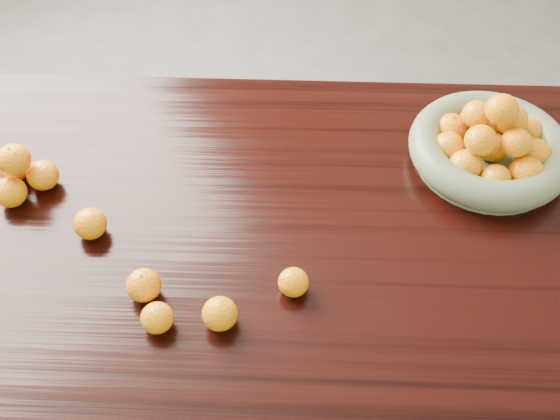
{
  "coord_description": "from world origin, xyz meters",
  "views": [
    {
      "loc": [
        0.03,
        -0.83,
        1.79
      ],
      "look_at": [
        0.01,
        -0.02,
        0.83
      ],
      "focal_mm": 40.0,
      "sensor_mm": 36.0,
      "label": 1
    }
  ],
  "objects_px": {
    "dining_table": "(278,252)",
    "orange_pyramid": "(20,173)",
    "fruit_bowl": "(491,147)",
    "loose_orange_0": "(144,285)"
  },
  "relations": [
    {
      "from": "fruit_bowl",
      "to": "loose_orange_0",
      "type": "bearing_deg",
      "value": -151.76
    },
    {
      "from": "fruit_bowl",
      "to": "loose_orange_0",
      "type": "xyz_separation_m",
      "value": [
        -0.73,
        -0.39,
        -0.02
      ]
    },
    {
      "from": "fruit_bowl",
      "to": "dining_table",
      "type": "bearing_deg",
      "value": -155.9
    },
    {
      "from": "dining_table",
      "to": "fruit_bowl",
      "type": "distance_m",
      "value": 0.54
    },
    {
      "from": "dining_table",
      "to": "orange_pyramid",
      "type": "height_order",
      "value": "orange_pyramid"
    },
    {
      "from": "dining_table",
      "to": "fruit_bowl",
      "type": "xyz_separation_m",
      "value": [
        0.48,
        0.21,
        0.14
      ]
    },
    {
      "from": "dining_table",
      "to": "orange_pyramid",
      "type": "xyz_separation_m",
      "value": [
        -0.57,
        0.09,
        0.14
      ]
    },
    {
      "from": "dining_table",
      "to": "loose_orange_0",
      "type": "distance_m",
      "value": 0.33
    },
    {
      "from": "orange_pyramid",
      "to": "loose_orange_0",
      "type": "distance_m",
      "value": 0.42
    },
    {
      "from": "dining_table",
      "to": "fruit_bowl",
      "type": "bearing_deg",
      "value": 24.1
    }
  ]
}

